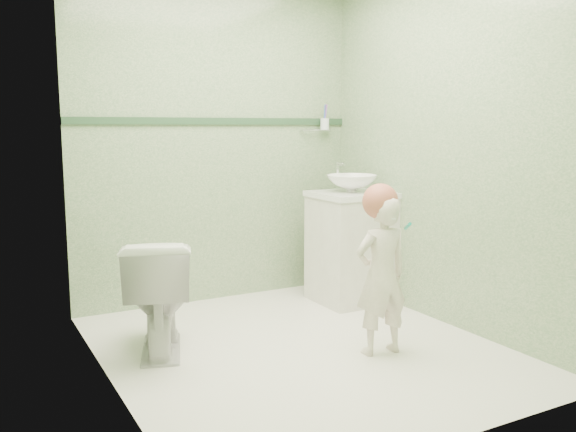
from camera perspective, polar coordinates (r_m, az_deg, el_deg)
ground at (r=3.74m, az=1.13°, el=-12.22°), size 2.50×2.50×0.00m
room_shell at (r=3.50m, az=1.19°, el=6.50°), size 2.50×2.54×2.40m
trim_stripe at (r=4.61m, az=-6.58°, el=8.76°), size 2.20×0.02×0.05m
vanity at (r=4.63m, az=5.87°, el=-3.06°), size 0.52×0.50×0.80m
counter at (r=4.57m, az=5.95°, el=1.99°), size 0.54×0.52×0.04m
basin at (r=4.56m, az=5.96°, el=3.04°), size 0.37×0.37×0.13m
faucet at (r=4.70m, az=4.69°, el=4.20°), size 0.03×0.13×0.18m
cup_holder at (r=4.97m, az=3.36°, el=8.55°), size 0.26×0.07×0.21m
toilet at (r=3.69m, az=-11.97°, el=-7.12°), size 0.58×0.76×0.68m
toddler at (r=3.58m, az=8.67°, el=-5.51°), size 0.35×0.25×0.92m
hair_cap at (r=3.52m, az=8.58°, el=1.35°), size 0.21×0.21×0.21m
teal_toothbrush at (r=3.45m, az=10.94°, el=-0.86°), size 0.11×0.13×0.08m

